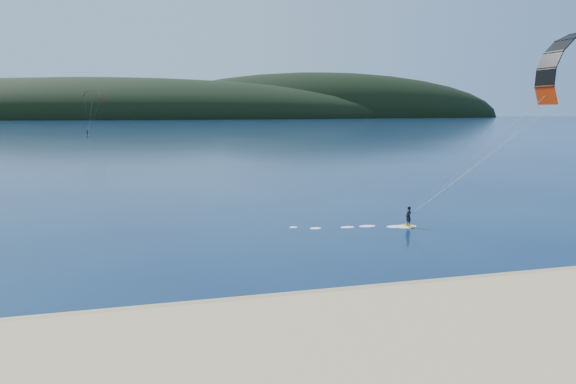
{
  "coord_description": "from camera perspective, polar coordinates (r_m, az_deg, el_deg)",
  "views": [
    {
      "loc": [
        -5.06,
        -20.29,
        9.98
      ],
      "look_at": [
        2.73,
        10.0,
        5.0
      ],
      "focal_mm": 31.73,
      "sensor_mm": 36.0,
      "label": 1
    }
  ],
  "objects": [
    {
      "name": "kitesurfer_near",
      "position": [
        45.44,
        29.41,
        10.25
      ],
      "size": [
        25.44,
        9.69,
        17.03
      ],
      "color": "gold",
      "rests_on": "ground"
    },
    {
      "name": "kitesurfer_far",
      "position": [
        230.48,
        -21.12,
        9.64
      ],
      "size": [
        7.94,
        4.88,
        17.88
      ],
      "color": "gold",
      "rests_on": "ground"
    },
    {
      "name": "wet_sand",
      "position": [
        27.18,
        -2.75,
        -12.39
      ],
      "size": [
        220.0,
        2.5,
        0.1
      ],
      "color": "#9A8659",
      "rests_on": "ground"
    },
    {
      "name": "ground",
      "position": [
        23.17,
        -0.4,
        -16.46
      ],
      "size": [
        1800.0,
        1800.0,
        0.0
      ],
      "primitive_type": "plane",
      "color": "#081A3C",
      "rests_on": "ground"
    },
    {
      "name": "headland",
      "position": [
        765.66,
        -14.13,
        8.03
      ],
      "size": [
        1200.0,
        310.0,
        140.0
      ],
      "color": "black",
      "rests_on": "ground"
    }
  ]
}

